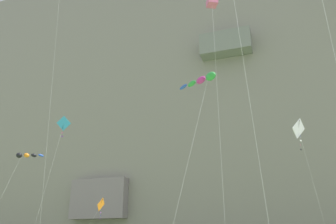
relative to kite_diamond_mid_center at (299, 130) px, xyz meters
name	(u,v)px	position (x,y,z in m)	size (l,w,h in m)	color
cliff_face	(239,103)	(-9.71, 28.75, 16.13)	(180.00, 29.66, 64.03)	gray
kite_diamond_mid_center	(299,130)	(0.00, 0.00, 0.00)	(2.19, 5.66, 17.41)	white
kite_windsock_low_left	(202,80)	(-7.59, -17.68, -0.54)	(3.76, 7.10, 15.83)	green
kite_diamond_low_center	(63,125)	(-30.20, -3.78, 2.65)	(2.40, 4.89, 20.06)	#38B2D1
kite_diamond_mid_right	(100,207)	(-23.51, -4.07, -8.39)	(3.20, 4.06, 8.59)	orange
kite_windsock_far_right	(26,156)	(-27.44, -13.12, -3.97)	(3.39, 4.76, 12.32)	black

